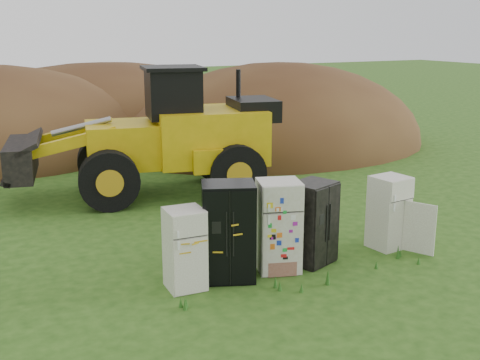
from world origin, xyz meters
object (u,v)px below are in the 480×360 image
at_px(fridge_black_side, 228,232).
at_px(wheel_loader, 142,133).
at_px(fridge_dark_mid, 312,223).
at_px(fridge_open_door, 389,212).
at_px(fridge_leftmost, 185,249).
at_px(fridge_sticker, 279,226).

xyz_separation_m(fridge_black_side, wheel_loader, (0.43, 6.51, 0.89)).
distance_m(fridge_dark_mid, fridge_open_door, 2.01).
bearing_deg(fridge_dark_mid, fridge_leftmost, 159.15).
bearing_deg(fridge_open_door, wheel_loader, 111.05).
height_order(fridge_leftmost, fridge_black_side, fridge_black_side).
relative_size(fridge_leftmost, fridge_open_door, 0.96).
bearing_deg(fridge_sticker, fridge_open_door, 17.72).
height_order(fridge_sticker, fridge_open_door, fridge_sticker).
relative_size(fridge_black_side, wheel_loader, 0.25).
bearing_deg(wheel_loader, fridge_sticker, -72.44).
height_order(fridge_black_side, wheel_loader, wheel_loader).
distance_m(fridge_open_door, wheel_loader, 7.51).
height_order(fridge_black_side, fridge_sticker, fridge_black_side).
distance_m(fridge_leftmost, fridge_black_side, 0.94).
xyz_separation_m(fridge_black_side, fridge_open_door, (3.90, -0.06, -0.15)).
relative_size(fridge_sticker, fridge_dark_mid, 1.07).
distance_m(fridge_leftmost, fridge_sticker, 2.01).
bearing_deg(fridge_black_side, fridge_sticker, 18.78).
distance_m(fridge_sticker, wheel_loader, 6.67).
bearing_deg(fridge_black_side, fridge_leftmost, -156.16).
height_order(fridge_open_door, wheel_loader, wheel_loader).
height_order(fridge_leftmost, fridge_open_door, fridge_open_door).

